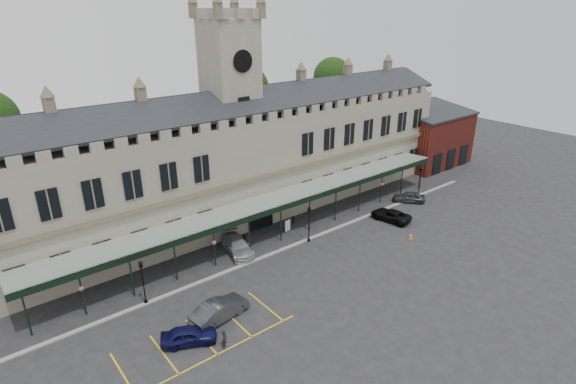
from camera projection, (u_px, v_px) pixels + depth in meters
ground at (327, 269)px, 42.79m from camera, size 140.00×140.00×0.00m
station_building at (235, 163)px, 51.80m from camera, size 60.00×10.36×17.30m
clock_tower at (231, 105)px, 49.31m from camera, size 5.60×5.60×24.80m
canopy at (279, 219)px, 47.25m from camera, size 50.00×4.10×4.30m
brick_annex at (430, 138)px, 70.13m from camera, size 12.40×8.36×9.23m
kerb at (291, 246)px, 46.73m from camera, size 60.00×0.40×0.12m
parking_markings at (204, 340)px, 33.64m from camera, size 16.00×6.00×0.01m
tree_behind_mid at (247, 89)px, 60.53m from camera, size 6.00×6.00×16.00m
tree_behind_right at (333, 78)px, 69.74m from camera, size 6.00×6.00×16.00m
lamp_post_left at (143, 278)px, 36.87m from camera, size 0.40×0.40×4.20m
lamp_post_mid at (309, 220)px, 46.91m from camera, size 0.39×0.39×4.14m
lamp_post_right at (420, 179)px, 57.71m from camera, size 0.41×0.41×4.35m
traffic_cone at (411, 236)px, 48.15m from camera, size 0.40×0.40×0.64m
sign_board at (288, 226)px, 49.77m from camera, size 0.77×0.15×1.32m
bollard_left at (244, 238)px, 47.48m from camera, size 0.17×0.17×0.98m
bollard_right at (293, 220)px, 51.61m from camera, size 0.17×0.17×0.93m
car_left_a at (189, 335)px, 33.11m from camera, size 4.41×3.28×1.40m
car_left_b at (219, 310)px, 35.66m from camera, size 5.26×2.54×1.66m
car_taxi at (237, 246)px, 45.35m from camera, size 3.21×5.62×1.53m
car_van at (391, 215)px, 52.25m from camera, size 3.05×5.06×1.31m
car_right_a at (409, 197)px, 57.15m from camera, size 3.92×3.99×1.36m
person_a at (224, 339)px, 32.62m from camera, size 0.68×0.68×1.59m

